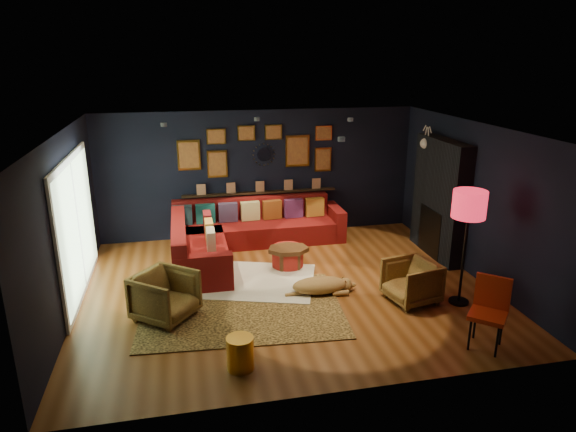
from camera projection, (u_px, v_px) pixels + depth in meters
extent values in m
plane|color=brown|center=(287.00, 288.00, 8.40)|extent=(6.50, 6.50, 0.00)
plane|color=black|center=(259.00, 174.00, 10.56)|extent=(6.50, 0.00, 6.50)
plane|color=black|center=(339.00, 288.00, 5.44)|extent=(6.50, 0.00, 6.50)
plane|color=black|center=(65.00, 227.00, 7.36)|extent=(0.00, 5.50, 5.50)
plane|color=black|center=(475.00, 201.00, 8.64)|extent=(0.00, 5.50, 5.50)
plane|color=silver|center=(286.00, 129.00, 7.60)|extent=(6.50, 6.50, 0.00)
cube|color=maroon|center=(254.00, 232.00, 10.39)|extent=(3.20, 0.95, 0.42)
cube|color=maroon|center=(251.00, 207.00, 10.59)|extent=(3.20, 0.24, 0.46)
cube|color=maroon|center=(335.00, 222.00, 10.69)|extent=(0.22, 0.95, 0.64)
cube|color=maroon|center=(201.00, 257.00, 9.14)|extent=(0.95, 2.20, 0.42)
cube|color=maroon|center=(179.00, 236.00, 8.94)|extent=(0.24, 2.20, 0.46)
cube|color=maroon|center=(203.00, 274.00, 8.18)|extent=(0.95, 0.22, 0.64)
cube|color=#26495A|center=(182.00, 215.00, 10.13)|extent=(0.38, 0.14, 0.38)
cube|color=#175B5F|center=(205.00, 214.00, 10.22)|extent=(0.38, 0.14, 0.38)
cube|color=#413355|center=(228.00, 212.00, 10.30)|extent=(0.38, 0.14, 0.38)
cube|color=#D7CA81|center=(250.00, 211.00, 10.39)|extent=(0.38, 0.14, 0.38)
cube|color=brown|center=(272.00, 210.00, 10.48)|extent=(0.38, 0.14, 0.38)
cube|color=#552558|center=(294.00, 208.00, 10.57)|extent=(0.38, 0.14, 0.38)
cube|color=#AB7124|center=(315.00, 207.00, 10.66)|extent=(0.38, 0.14, 0.38)
cube|color=maroon|center=(207.00, 222.00, 9.70)|extent=(0.14, 0.38, 0.38)
cube|color=gold|center=(209.00, 231.00, 9.24)|extent=(0.14, 0.38, 0.38)
cube|color=beige|center=(211.00, 240.00, 8.77)|extent=(0.14, 0.38, 0.38)
cube|color=black|center=(260.00, 192.00, 10.61)|extent=(3.20, 0.12, 0.04)
cube|color=gold|center=(189.00, 155.00, 10.12)|extent=(0.45, 0.03, 0.60)
cube|color=#9E622A|center=(189.00, 155.00, 10.10)|extent=(0.38, 0.01, 0.51)
cube|color=gold|center=(217.00, 164.00, 10.29)|extent=(0.40, 0.03, 0.55)
cube|color=#9E622A|center=(217.00, 164.00, 10.27)|extent=(0.34, 0.01, 0.47)
cube|color=gold|center=(216.00, 137.00, 10.12)|extent=(0.38, 0.03, 0.30)
cube|color=#9E622A|center=(216.00, 137.00, 10.10)|extent=(0.32, 0.01, 0.25)
cube|color=gold|center=(297.00, 151.00, 10.55)|extent=(0.50, 0.03, 0.65)
cube|color=#9E622A|center=(298.00, 151.00, 10.54)|extent=(0.42, 0.01, 0.55)
cube|color=gold|center=(323.00, 159.00, 10.72)|extent=(0.35, 0.03, 0.50)
cube|color=#9E622A|center=(323.00, 160.00, 10.71)|extent=(0.30, 0.01, 0.42)
cube|color=gold|center=(324.00, 133.00, 10.56)|extent=(0.35, 0.03, 0.30)
cube|color=#9E622A|center=(324.00, 133.00, 10.54)|extent=(0.30, 0.01, 0.25)
cube|color=gold|center=(246.00, 133.00, 10.22)|extent=(0.35, 0.03, 0.30)
cube|color=#9E622A|center=(246.00, 133.00, 10.21)|extent=(0.30, 0.01, 0.25)
cube|color=gold|center=(273.00, 132.00, 10.33)|extent=(0.35, 0.03, 0.30)
cube|color=#9E622A|center=(274.00, 132.00, 10.32)|extent=(0.30, 0.01, 0.25)
cylinder|color=silver|center=(264.00, 155.00, 10.43)|extent=(0.28, 0.03, 0.28)
cone|color=gold|center=(275.00, 154.00, 10.47)|extent=(0.03, 0.16, 0.03)
cone|color=gold|center=(274.00, 150.00, 10.45)|extent=(0.04, 0.16, 0.04)
cone|color=gold|center=(271.00, 147.00, 10.41)|extent=(0.04, 0.16, 0.04)
cone|color=gold|center=(268.00, 145.00, 10.39)|extent=(0.04, 0.16, 0.04)
cone|color=gold|center=(264.00, 144.00, 10.36)|extent=(0.03, 0.16, 0.03)
cone|color=gold|center=(260.00, 145.00, 10.35)|extent=(0.04, 0.16, 0.04)
cone|color=gold|center=(256.00, 147.00, 10.35)|extent=(0.04, 0.16, 0.04)
cone|color=gold|center=(254.00, 151.00, 10.37)|extent=(0.04, 0.16, 0.04)
cone|color=gold|center=(253.00, 155.00, 10.39)|extent=(0.03, 0.16, 0.03)
cone|color=gold|center=(254.00, 159.00, 10.42)|extent=(0.04, 0.16, 0.04)
cone|color=gold|center=(256.00, 163.00, 10.45)|extent=(0.04, 0.16, 0.04)
cone|color=gold|center=(260.00, 165.00, 10.48)|extent=(0.04, 0.16, 0.04)
cone|color=gold|center=(264.00, 165.00, 10.50)|extent=(0.03, 0.16, 0.03)
cone|color=gold|center=(268.00, 164.00, 10.51)|extent=(0.04, 0.16, 0.04)
cone|color=gold|center=(272.00, 162.00, 10.51)|extent=(0.04, 0.16, 0.04)
cone|color=gold|center=(274.00, 158.00, 10.50)|extent=(0.04, 0.16, 0.04)
cube|color=black|center=(440.00, 199.00, 9.51)|extent=(0.30, 1.60, 2.20)
cube|color=black|center=(434.00, 232.00, 9.70)|extent=(0.20, 0.80, 0.90)
cone|color=white|center=(436.00, 143.00, 9.71)|extent=(0.35, 0.28, 0.28)
sphere|color=white|center=(425.00, 143.00, 9.66)|extent=(0.20, 0.20, 0.20)
cylinder|color=white|center=(428.00, 135.00, 9.56)|extent=(0.02, 0.10, 0.28)
cylinder|color=white|center=(426.00, 134.00, 9.67)|extent=(0.02, 0.10, 0.28)
cube|color=white|center=(76.00, 227.00, 7.98)|extent=(0.04, 2.80, 2.20)
cube|color=#A5C899|center=(78.00, 226.00, 7.99)|extent=(0.01, 2.60, 2.00)
cube|color=white|center=(78.00, 226.00, 7.99)|extent=(0.02, 0.06, 2.00)
cylinder|color=black|center=(164.00, 125.00, 8.38)|extent=(0.10, 0.10, 0.06)
cylinder|color=black|center=(257.00, 119.00, 9.07)|extent=(0.10, 0.10, 0.06)
cylinder|color=black|center=(350.00, 120.00, 9.01)|extent=(0.10, 0.10, 0.06)
cylinder|color=black|center=(341.00, 139.00, 6.99)|extent=(0.10, 0.10, 0.06)
cube|color=beige|center=(250.00, 281.00, 8.64)|extent=(2.48, 2.11, 0.03)
cube|color=#B28742|center=(242.00, 309.00, 7.71)|extent=(3.12, 2.34, 0.02)
cylinder|color=#593419|center=(282.00, 263.00, 8.96)|extent=(0.09, 0.09, 0.30)
cylinder|color=#593419|center=(298.00, 261.00, 9.02)|extent=(0.09, 0.09, 0.30)
cylinder|color=#593419|center=(286.00, 255.00, 9.29)|extent=(0.09, 0.09, 0.30)
cylinder|color=maroon|center=(288.00, 256.00, 9.17)|extent=(0.56, 0.56, 0.37)
imported|color=#B68436|center=(165.00, 294.00, 7.34)|extent=(1.03, 1.04, 0.78)
imported|color=#B68436|center=(412.00, 280.00, 7.87)|extent=(0.79, 0.82, 0.72)
cylinder|color=gold|center=(240.00, 353.00, 6.22)|extent=(0.34, 0.34, 0.42)
cylinder|color=black|center=(470.00, 334.00, 6.60)|extent=(0.03, 0.03, 0.47)
cylinder|color=black|center=(497.00, 341.00, 6.44)|extent=(0.03, 0.03, 0.47)
cylinder|color=black|center=(475.00, 322.00, 6.88)|extent=(0.03, 0.03, 0.47)
cylinder|color=black|center=(501.00, 329.00, 6.72)|extent=(0.03, 0.03, 0.47)
cube|color=red|center=(488.00, 315.00, 6.59)|extent=(0.63, 0.63, 0.06)
cube|color=red|center=(493.00, 292.00, 6.67)|extent=(0.36, 0.34, 0.45)
cylinder|color=black|center=(459.00, 301.00, 7.92)|extent=(0.30, 0.30, 0.04)
cylinder|color=black|center=(464.00, 257.00, 7.69)|extent=(0.04, 0.04, 1.44)
cylinder|color=#AE1223|center=(469.00, 204.00, 7.44)|extent=(0.49, 0.49, 0.41)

